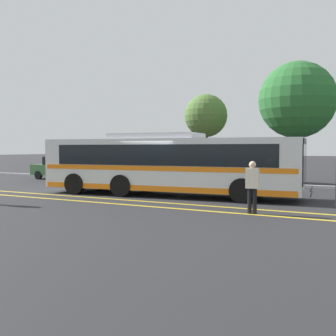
{
  "coord_description": "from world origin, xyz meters",
  "views": [
    {
      "loc": [
        8.69,
        -15.74,
        2.16
      ],
      "look_at": [
        0.4,
        0.22,
        1.28
      ],
      "focal_mm": 42.0,
      "sensor_mm": 36.0,
      "label": 1
    }
  ],
  "objects_px": {
    "tree_2": "(297,100)",
    "parked_car_1": "(137,171)",
    "parked_car_2": "(237,174)",
    "tree_0": "(206,116)",
    "transit_bus": "(168,163)",
    "parked_car_0": "(61,168)",
    "pedestrian_1": "(252,184)"
  },
  "relations": [
    {
      "from": "parked_car_2",
      "to": "pedestrian_1",
      "type": "relative_size",
      "value": 2.4
    },
    {
      "from": "transit_bus",
      "to": "parked_car_2",
      "type": "xyz_separation_m",
      "value": [
        1.6,
        5.33,
        -0.75
      ]
    },
    {
      "from": "pedestrian_1",
      "to": "tree_0",
      "type": "relative_size",
      "value": 0.3
    },
    {
      "from": "parked_car_0",
      "to": "parked_car_1",
      "type": "distance_m",
      "value": 6.3
    },
    {
      "from": "parked_car_2",
      "to": "pedestrian_1",
      "type": "distance_m",
      "value": 9.13
    },
    {
      "from": "parked_car_1",
      "to": "parked_car_2",
      "type": "xyz_separation_m",
      "value": [
        6.54,
        0.02,
        -0.01
      ]
    },
    {
      "from": "parked_car_2",
      "to": "pedestrian_1",
      "type": "xyz_separation_m",
      "value": [
        3.23,
        -8.53,
        0.26
      ]
    },
    {
      "from": "tree_0",
      "to": "tree_2",
      "type": "relative_size",
      "value": 0.77
    },
    {
      "from": "parked_car_0",
      "to": "tree_2",
      "type": "xyz_separation_m",
      "value": [
        15.39,
        4.21,
        4.37
      ]
    },
    {
      "from": "parked_car_1",
      "to": "pedestrian_1",
      "type": "xyz_separation_m",
      "value": [
        9.77,
        -8.52,
        0.25
      ]
    },
    {
      "from": "parked_car_1",
      "to": "parked_car_2",
      "type": "bearing_deg",
      "value": -92.95
    },
    {
      "from": "transit_bus",
      "to": "parked_car_1",
      "type": "relative_size",
      "value": 2.48
    },
    {
      "from": "parked_car_0",
      "to": "parked_car_2",
      "type": "distance_m",
      "value": 12.84
    },
    {
      "from": "parked_car_1",
      "to": "parked_car_2",
      "type": "distance_m",
      "value": 6.54
    },
    {
      "from": "parked_car_0",
      "to": "parked_car_2",
      "type": "bearing_deg",
      "value": 92.14
    },
    {
      "from": "parked_car_0",
      "to": "parked_car_1",
      "type": "relative_size",
      "value": 0.86
    },
    {
      "from": "parked_car_0",
      "to": "transit_bus",
      "type": "bearing_deg",
      "value": 66.75
    },
    {
      "from": "pedestrian_1",
      "to": "tree_0",
      "type": "bearing_deg",
      "value": 116.49
    },
    {
      "from": "parked_car_2",
      "to": "tree_0",
      "type": "distance_m",
      "value": 5.87
    },
    {
      "from": "transit_bus",
      "to": "tree_0",
      "type": "xyz_separation_m",
      "value": [
        -1.62,
        8.66,
        2.85
      ]
    },
    {
      "from": "parked_car_0",
      "to": "tree_0",
      "type": "distance_m",
      "value": 10.83
    },
    {
      "from": "transit_bus",
      "to": "parked_car_1",
      "type": "distance_m",
      "value": 7.3
    },
    {
      "from": "tree_2",
      "to": "tree_0",
      "type": "bearing_deg",
      "value": -172.71
    },
    {
      "from": "parked_car_0",
      "to": "parked_car_2",
      "type": "height_order",
      "value": "parked_car_0"
    },
    {
      "from": "parked_car_1",
      "to": "parked_car_0",
      "type": "bearing_deg",
      "value": 87.99
    },
    {
      "from": "parked_car_1",
      "to": "tree_0",
      "type": "xyz_separation_m",
      "value": [
        3.32,
        3.35,
        3.59
      ]
    },
    {
      "from": "tree_2",
      "to": "parked_car_1",
      "type": "bearing_deg",
      "value": -155.79
    },
    {
      "from": "parked_car_0",
      "to": "tree_0",
      "type": "bearing_deg",
      "value": 111.35
    },
    {
      "from": "tree_0",
      "to": "parked_car_1",
      "type": "bearing_deg",
      "value": -134.76
    },
    {
      "from": "pedestrian_1",
      "to": "tree_2",
      "type": "bearing_deg",
      "value": 91.05
    },
    {
      "from": "transit_bus",
      "to": "pedestrian_1",
      "type": "distance_m",
      "value": 5.81
    },
    {
      "from": "parked_car_2",
      "to": "tree_2",
      "type": "height_order",
      "value": "tree_2"
    }
  ]
}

